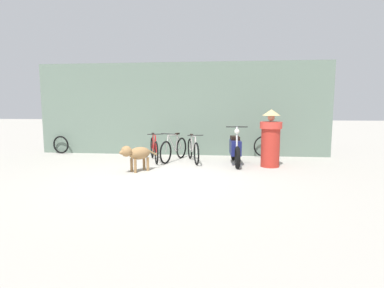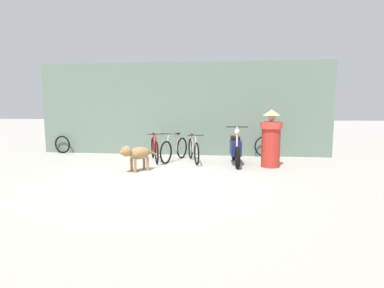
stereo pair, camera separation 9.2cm
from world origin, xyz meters
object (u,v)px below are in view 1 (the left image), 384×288
(stray_dog, at_px, (136,154))
(spare_tire_right, at_px, (265,146))
(bicycle_2, at_px, (193,150))
(bicycle_1, at_px, (174,149))
(bicycle_0, at_px, (154,149))
(motorcycle, at_px, (235,149))
(person_in_robes, at_px, (271,138))
(spare_tire_left, at_px, (61,145))

(stray_dog, xyz_separation_m, spare_tire_right, (3.50, 2.59, -0.11))
(bicycle_2, bearing_deg, bicycle_1, -111.67)
(bicycle_0, distance_m, motorcycle, 2.44)
(bicycle_1, xyz_separation_m, person_in_robes, (2.75, -0.58, 0.43))
(spare_tire_left, bearing_deg, bicycle_1, -13.60)
(stray_dog, xyz_separation_m, spare_tire_left, (-3.49, 2.60, -0.15))
(bicycle_1, height_order, bicycle_2, bicycle_1)
(spare_tire_left, bearing_deg, stray_dog, -36.74)
(bicycle_1, xyz_separation_m, stray_dog, (-0.69, -1.59, 0.11))
(bicycle_0, relative_size, bicycle_2, 1.02)
(bicycle_0, bearing_deg, stray_dog, -23.00)
(spare_tire_right, bearing_deg, spare_tire_left, 179.90)
(motorcycle, bearing_deg, bicycle_1, -103.05)
(bicycle_1, relative_size, spare_tire_right, 2.31)
(stray_dog, distance_m, spare_tire_right, 4.35)
(bicycle_2, xyz_separation_m, spare_tire_left, (-4.76, 1.06, -0.04))
(bicycle_1, height_order, stray_dog, bicycle_1)
(bicycle_0, distance_m, spare_tire_left, 3.72)
(stray_dog, bearing_deg, motorcycle, 159.00)
(bicycle_2, relative_size, person_in_robes, 1.03)
(spare_tire_right, bearing_deg, bicycle_0, -163.11)
(bicycle_1, distance_m, spare_tire_left, 4.29)
(bicycle_1, distance_m, bicycle_2, 0.58)
(bicycle_0, bearing_deg, person_in_robes, 60.91)
(bicycle_1, bearing_deg, spare_tire_right, 127.54)
(bicycle_1, relative_size, motorcycle, 0.88)
(stray_dog, distance_m, spare_tire_left, 4.36)
(motorcycle, xyz_separation_m, spare_tire_right, (0.99, 1.31, -0.08))
(person_in_robes, distance_m, spare_tire_left, 7.12)
(bicycle_2, bearing_deg, motorcycle, 61.70)
(motorcycle, height_order, spare_tire_left, motorcycle)
(bicycle_1, relative_size, spare_tire_left, 2.61)
(motorcycle, xyz_separation_m, spare_tire_left, (-5.99, 1.32, -0.12))
(motorcycle, bearing_deg, stray_dog, -66.26)
(bicycle_2, bearing_deg, spare_tire_left, -119.17)
(motorcycle, bearing_deg, bicycle_0, -99.77)
(spare_tire_left, bearing_deg, spare_tire_right, -0.10)
(motorcycle, xyz_separation_m, stray_dog, (-2.50, -1.29, 0.03))
(bicycle_0, xyz_separation_m, stray_dog, (-0.08, -1.55, 0.11))
(bicycle_2, relative_size, spare_tire_left, 2.61)
(stray_dog, height_order, person_in_robes, person_in_robes)
(bicycle_2, height_order, spare_tire_left, bicycle_2)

